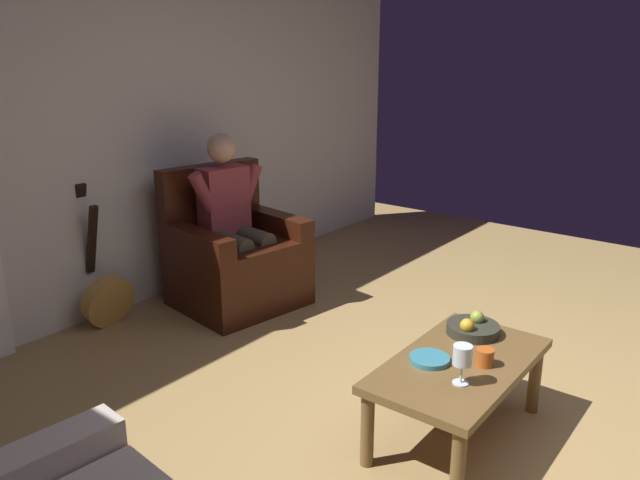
% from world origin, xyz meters
% --- Properties ---
extents(ground_plane, '(7.01, 7.01, 0.00)m').
position_xyz_m(ground_plane, '(0.00, 0.00, 0.00)').
color(ground_plane, '#A1814E').
extents(wall_back, '(5.93, 0.06, 2.52)m').
position_xyz_m(wall_back, '(0.00, -2.95, 1.26)').
color(wall_back, silver).
rests_on(wall_back, ground).
extents(armchair, '(0.90, 0.85, 0.97)m').
position_xyz_m(armchair, '(-0.30, -2.37, 0.33)').
color(armchair, black).
rests_on(armchair, ground).
extents(person_seated, '(0.61, 0.57, 1.21)m').
position_xyz_m(person_seated, '(-0.30, -2.36, 0.64)').
color(person_seated, brown).
rests_on(person_seated, ground).
extents(coffee_table, '(0.97, 0.54, 0.40)m').
position_xyz_m(coffee_table, '(0.21, -0.38, 0.34)').
color(coffee_table, brown).
rests_on(coffee_table, ground).
extents(guitar, '(0.35, 0.32, 0.94)m').
position_xyz_m(guitar, '(0.50, -2.75, 0.21)').
color(guitar, '#B0813A').
rests_on(guitar, ground).
extents(wine_glass_near, '(0.08, 0.08, 0.18)m').
position_xyz_m(wine_glass_near, '(0.40, -0.29, 0.52)').
color(wine_glass_near, silver).
rests_on(wine_glass_near, coffee_table).
extents(fruit_bowl, '(0.26, 0.26, 0.11)m').
position_xyz_m(fruit_bowl, '(-0.08, -0.46, 0.43)').
color(fruit_bowl, '#2F2E24').
rests_on(fruit_bowl, coffee_table).
extents(decorative_dish, '(0.18, 0.18, 0.02)m').
position_xyz_m(decorative_dish, '(0.31, -0.48, 0.41)').
color(decorative_dish, teal).
rests_on(decorative_dish, coffee_table).
extents(candle_jar, '(0.08, 0.08, 0.08)m').
position_xyz_m(candle_jar, '(0.18, -0.27, 0.43)').
color(candle_jar, '#B6541D').
rests_on(candle_jar, coffee_table).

